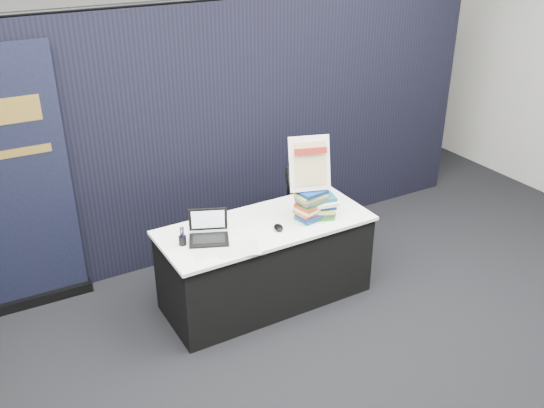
{
  "coord_description": "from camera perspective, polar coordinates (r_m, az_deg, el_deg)",
  "views": [
    {
      "loc": [
        -2.17,
        -3.33,
        3.16
      ],
      "look_at": [
        0.06,
        0.55,
        0.92
      ],
      "focal_mm": 40.0,
      "sensor_mm": 36.0,
      "label": 1
    }
  ],
  "objects": [
    {
      "name": "brochure_mid",
      "position": [
        4.7,
        -5.75,
        -4.38
      ],
      "size": [
        0.31,
        0.24,
        0.0
      ],
      "primitive_type": "cube",
      "rotation": [
        0.0,
        0.0,
        -0.13
      ],
      "color": "silver",
      "rests_on": "display_table"
    },
    {
      "name": "mouse",
      "position": [
        4.96,
        0.62,
        -2.22
      ],
      "size": [
        0.1,
        0.14,
        0.04
      ],
      "primitive_type": "ellipsoid",
      "rotation": [
        0.0,
        0.0,
        -0.27
      ],
      "color": "black",
      "rests_on": "display_table"
    },
    {
      "name": "floor",
      "position": [
        5.07,
        2.55,
        -11.95
      ],
      "size": [
        8.0,
        8.0,
        0.0
      ],
      "primitive_type": "plane",
      "color": "black",
      "rests_on": "ground"
    },
    {
      "name": "pullup_banner",
      "position": [
        5.3,
        -22.95,
        0.27
      ],
      "size": [
        0.96,
        0.12,
        2.25
      ],
      "rotation": [
        0.0,
        0.0,
        -0.03
      ],
      "color": "black",
      "rests_on": "floor"
    },
    {
      "name": "stacking_chair",
      "position": [
        5.76,
        4.1,
        -0.68
      ],
      "size": [
        0.54,
        0.55,
        0.95
      ],
      "rotation": [
        0.0,
        0.0,
        -0.31
      ],
      "color": "black",
      "rests_on": "floor"
    },
    {
      "name": "laptop",
      "position": [
        4.83,
        -6.18,
        -2.71
      ],
      "size": [
        0.37,
        0.36,
        0.24
      ],
      "rotation": [
        0.0,
        0.0,
        -0.41
      ],
      "color": "black",
      "rests_on": "display_table"
    },
    {
      "name": "pen_cup",
      "position": [
        4.79,
        -8.42,
        -3.42
      ],
      "size": [
        0.08,
        0.08,
        0.08
      ],
      "primitive_type": "cylinder",
      "rotation": [
        0.0,
        0.0,
        -0.38
      ],
      "color": "black",
      "rests_on": "display_table"
    },
    {
      "name": "brochure_right",
      "position": [
        4.71,
        -3.2,
        -4.22
      ],
      "size": [
        0.39,
        0.33,
        0.0
      ],
      "primitive_type": "cube",
      "rotation": [
        0.0,
        0.0,
        -0.31
      ],
      "color": "silver",
      "rests_on": "display_table"
    },
    {
      "name": "wall_back",
      "position": [
        7.77,
        -13.71,
        15.42
      ],
      "size": [
        8.0,
        0.02,
        3.5
      ],
      "primitive_type": "cube",
      "color": "#A7A69E",
      "rests_on": "floor"
    },
    {
      "name": "drape_partition",
      "position": [
        5.73,
        -5.82,
        6.45
      ],
      "size": [
        6.0,
        0.08,
        2.4
      ],
      "primitive_type": "cube",
      "color": "black",
      "rests_on": "floor"
    },
    {
      "name": "brochure_left",
      "position": [
        4.7,
        -5.83,
        -4.39
      ],
      "size": [
        0.28,
        0.2,
        0.0
      ],
      "primitive_type": "cube",
      "rotation": [
        0.0,
        0.0,
        0.02
      ],
      "color": "white",
      "rests_on": "display_table"
    },
    {
      "name": "display_table",
      "position": [
        5.24,
        -0.58,
        -5.48
      ],
      "size": [
        1.8,
        0.75,
        0.75
      ],
      "color": "black",
      "rests_on": "floor"
    },
    {
      "name": "book_stack_tall",
      "position": [
        5.08,
        3.64,
        -0.08
      ],
      "size": [
        0.24,
        0.2,
        0.27
      ],
      "rotation": [
        0.0,
        0.0,
        0.14
      ],
      "color": "#1A5A64",
      "rests_on": "display_table"
    },
    {
      "name": "info_sign",
      "position": [
        4.95,
        3.57,
        3.76
      ],
      "size": [
        0.36,
        0.23,
        0.46
      ],
      "rotation": [
        0.0,
        0.0,
        -0.32
      ],
      "color": "black",
      "rests_on": "book_stack_tall"
    },
    {
      "name": "book_stack_short",
      "position": [
        5.14,
        4.68,
        -0.27
      ],
      "size": [
        0.26,
        0.23,
        0.19
      ],
      "rotation": [
        0.0,
        0.0,
        -0.31
      ],
      "color": "#1B681C",
      "rests_on": "display_table"
    }
  ]
}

